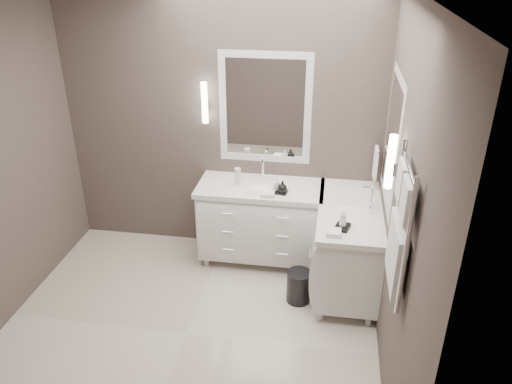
% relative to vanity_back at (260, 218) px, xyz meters
% --- Properties ---
extents(floor, '(3.20, 3.00, 0.01)m').
position_rel_vanity_back_xyz_m(floor, '(-0.45, -1.23, -0.49)').
color(floor, beige).
rests_on(floor, ground).
extents(wall_back, '(3.20, 0.01, 2.70)m').
position_rel_vanity_back_xyz_m(wall_back, '(-0.45, 0.28, 0.86)').
color(wall_back, '#4B403C').
rests_on(wall_back, floor).
extents(wall_front, '(3.20, 0.01, 2.70)m').
position_rel_vanity_back_xyz_m(wall_front, '(-0.45, -2.73, 0.86)').
color(wall_front, '#4B403C').
rests_on(wall_front, floor).
extents(wall_right, '(0.01, 3.00, 2.70)m').
position_rel_vanity_back_xyz_m(wall_right, '(1.15, -1.23, 0.86)').
color(wall_right, '#4B403C').
rests_on(wall_right, floor).
extents(vanity_back, '(1.24, 0.59, 0.97)m').
position_rel_vanity_back_xyz_m(vanity_back, '(0.00, 0.00, 0.00)').
color(vanity_back, white).
rests_on(vanity_back, floor).
extents(vanity_right, '(0.59, 1.24, 0.97)m').
position_rel_vanity_back_xyz_m(vanity_right, '(0.88, -0.33, 0.00)').
color(vanity_right, white).
rests_on(vanity_right, floor).
extents(mirror_back, '(0.90, 0.02, 1.10)m').
position_rel_vanity_back_xyz_m(mirror_back, '(-0.00, 0.26, 1.06)').
color(mirror_back, white).
rests_on(mirror_back, wall_back).
extents(mirror_right, '(0.02, 0.90, 1.10)m').
position_rel_vanity_back_xyz_m(mirror_right, '(1.14, -0.43, 1.06)').
color(mirror_right, white).
rests_on(mirror_right, wall_right).
extents(sconce_back, '(0.06, 0.06, 0.40)m').
position_rel_vanity_back_xyz_m(sconce_back, '(-0.58, 0.20, 1.11)').
color(sconce_back, white).
rests_on(sconce_back, wall_back).
extents(sconce_right, '(0.06, 0.06, 0.40)m').
position_rel_vanity_back_xyz_m(sconce_right, '(1.08, -1.01, 1.11)').
color(sconce_right, white).
rests_on(sconce_right, wall_right).
extents(towel_bar_corner, '(0.03, 0.22, 0.30)m').
position_rel_vanity_back_xyz_m(towel_bar_corner, '(1.09, 0.13, 0.63)').
color(towel_bar_corner, white).
rests_on(towel_bar_corner, wall_right).
extents(towel_ladder, '(0.06, 0.58, 0.90)m').
position_rel_vanity_back_xyz_m(towel_ladder, '(1.10, -1.63, 0.91)').
color(towel_ladder, white).
rests_on(towel_ladder, wall_right).
extents(waste_bin, '(0.27, 0.27, 0.31)m').
position_rel_vanity_back_xyz_m(waste_bin, '(0.45, -0.63, -0.33)').
color(waste_bin, black).
rests_on(waste_bin, floor).
extents(amenity_tray_back, '(0.16, 0.13, 0.02)m').
position_rel_vanity_back_xyz_m(amenity_tray_back, '(0.20, -0.12, 0.38)').
color(amenity_tray_back, black).
rests_on(amenity_tray_back, vanity_back).
extents(amenity_tray_right, '(0.15, 0.17, 0.02)m').
position_rel_vanity_back_xyz_m(amenity_tray_right, '(0.79, -0.70, 0.38)').
color(amenity_tray_right, black).
rests_on(amenity_tray_right, vanity_right).
extents(water_bottle, '(0.07, 0.07, 0.17)m').
position_rel_vanity_back_xyz_m(water_bottle, '(-0.23, -0.01, 0.45)').
color(water_bottle, silver).
rests_on(water_bottle, vanity_back).
extents(soap_bottle_a, '(0.07, 0.07, 0.12)m').
position_rel_vanity_back_xyz_m(soap_bottle_a, '(0.17, -0.10, 0.45)').
color(soap_bottle_a, white).
rests_on(soap_bottle_a, amenity_tray_back).
extents(soap_bottle_b, '(0.10, 0.10, 0.11)m').
position_rel_vanity_back_xyz_m(soap_bottle_b, '(0.23, -0.15, 0.44)').
color(soap_bottle_b, black).
rests_on(soap_bottle_b, amenity_tray_back).
extents(soap_bottle_c, '(0.07, 0.07, 0.16)m').
position_rel_vanity_back_xyz_m(soap_bottle_c, '(0.79, -0.70, 0.47)').
color(soap_bottle_c, white).
rests_on(soap_bottle_c, amenity_tray_right).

